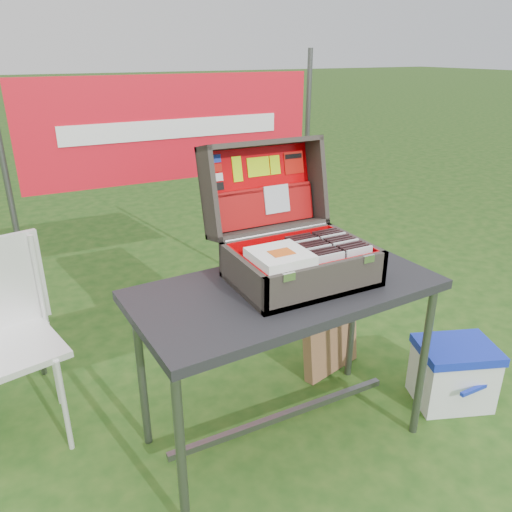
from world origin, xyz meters
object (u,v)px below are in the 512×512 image
chair (8,353)px  cooler (453,373)px  table (284,366)px  cardboard_box (330,337)px  suitcase (295,217)px

chair → cooler: bearing=-33.1°
table → cooler: 0.94m
cardboard_box → table: bearing=-160.2°
suitcase → cooler: bearing=-16.2°
chair → table: bearing=-40.2°
table → cooler: table is taller
table → suitcase: 0.67m
table → suitcase: size_ratio=2.24×
table → suitcase: bearing=39.7°
cardboard_box → cooler: bearing=-67.9°
cooler → cardboard_box: 0.65m
table → suitcase: (0.07, 0.07, 0.66)m
table → suitcase: suitcase is taller
cardboard_box → suitcase: bearing=-161.9°
cooler → cardboard_box: cardboard_box is taller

